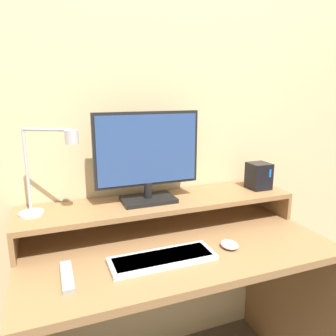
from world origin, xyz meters
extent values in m
cube|color=beige|center=(0.00, 0.66, 1.25)|extent=(6.00, 0.05, 2.50)
cube|color=olive|center=(0.00, 0.31, 0.74)|extent=(1.22, 0.62, 0.03)
cube|color=olive|center=(0.60, 0.31, 0.36)|extent=(0.03, 0.62, 0.72)
cube|color=olive|center=(-0.60, 0.49, 0.81)|extent=(0.02, 0.27, 0.11)
cube|color=olive|center=(0.60, 0.49, 0.81)|extent=(0.02, 0.27, 0.11)
cube|color=olive|center=(0.00, 0.49, 0.87)|extent=(1.22, 0.27, 0.02)
cube|color=black|center=(-0.06, 0.49, 0.89)|extent=(0.23, 0.15, 0.02)
cylinder|color=black|center=(-0.06, 0.49, 0.93)|extent=(0.04, 0.04, 0.07)
cube|color=black|center=(-0.06, 0.50, 1.11)|extent=(0.46, 0.02, 0.32)
cube|color=#2D4C8C|center=(-0.06, 0.49, 1.11)|extent=(0.44, 0.01, 0.29)
cylinder|color=silver|center=(-0.53, 0.50, 0.89)|extent=(0.09, 0.09, 0.01)
cylinder|color=silver|center=(-0.53, 0.50, 1.06)|extent=(0.01, 0.01, 0.32)
cylinder|color=silver|center=(-0.45, 0.46, 1.22)|extent=(0.17, 0.10, 0.01)
cylinder|color=silver|center=(-0.37, 0.41, 1.19)|extent=(0.05, 0.05, 0.05)
cube|color=black|center=(0.51, 0.48, 0.95)|extent=(0.10, 0.10, 0.13)
cube|color=#1972F2|center=(0.54, 0.43, 0.97)|extent=(0.01, 0.00, 0.04)
cube|color=silver|center=(-0.10, 0.20, 0.76)|extent=(0.39, 0.14, 0.02)
cube|color=#AFAFB3|center=(-0.10, 0.20, 0.77)|extent=(0.36, 0.11, 0.01)
ellipsoid|color=silver|center=(0.18, 0.21, 0.76)|extent=(0.07, 0.08, 0.03)
cube|color=#99999E|center=(-0.43, 0.21, 0.76)|extent=(0.04, 0.19, 0.02)
camera|label=1|loc=(-0.47, -0.81, 1.36)|focal=35.00mm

